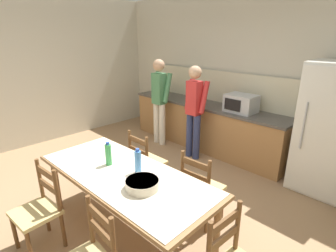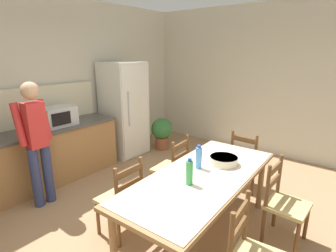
{
  "view_description": "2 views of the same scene",
  "coord_description": "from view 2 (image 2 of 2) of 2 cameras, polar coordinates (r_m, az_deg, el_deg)",
  "views": [
    {
      "loc": [
        2.28,
        -1.73,
        2.14
      ],
      "look_at": [
        0.16,
        0.37,
        1.1
      ],
      "focal_mm": 28.0,
      "sensor_mm": 36.0,
      "label": 1
    },
    {
      "loc": [
        -1.99,
        -1.61,
        2.01
      ],
      "look_at": [
        0.3,
        0.19,
        1.18
      ],
      "focal_mm": 28.0,
      "sensor_mm": 36.0,
      "label": 2
    }
  ],
  "objects": [
    {
      "name": "person_at_counter",
      "position": [
        3.76,
        -26.72,
        -2.45
      ],
      "size": [
        0.42,
        0.29,
        1.66
      ],
      "rotation": [
        0.0,
        0.0,
        1.57
      ],
      "color": "navy",
      "rests_on": "ground"
    },
    {
      "name": "chair_side_far_left",
      "position": [
        3.04,
        -10.05,
        -15.3
      ],
      "size": [
        0.43,
        0.41,
        0.91
      ],
      "rotation": [
        0.0,
        0.0,
        3.16
      ],
      "color": "brown",
      "rests_on": "ground"
    },
    {
      "name": "bottle_off_centre",
      "position": [
        2.91,
        6.71,
        -6.85
      ],
      "size": [
        0.07,
        0.07,
        0.27
      ],
      "color": "#4C8ED6",
      "rests_on": "dining_table"
    },
    {
      "name": "chair_side_near_right",
      "position": [
        3.17,
        23.92,
        -15.18
      ],
      "size": [
        0.43,
        0.42,
        0.91
      ],
      "rotation": [
        0.0,
        0.0,
        -0.04
      ],
      "color": "brown",
      "rests_on": "ground"
    },
    {
      "name": "refrigerator",
      "position": [
        5.23,
        -9.52,
        3.58
      ],
      "size": [
        0.72,
        0.73,
        1.82
      ],
      "color": "silver",
      "rests_on": "ground"
    },
    {
      "name": "microwave",
      "position": [
        4.44,
        -22.88,
        1.96
      ],
      "size": [
        0.5,
        0.39,
        0.3
      ],
      "color": "#B2B7BC",
      "rests_on": "kitchen_counter"
    },
    {
      "name": "wall_right",
      "position": [
        5.52,
        21.35,
        9.03
      ],
      "size": [
        0.12,
        5.2,
        2.9
      ],
      "primitive_type": "cube",
      "color": "beige",
      "rests_on": "ground"
    },
    {
      "name": "dining_table",
      "position": [
        2.86,
        7.46,
        -11.73
      ],
      "size": [
        2.15,
        0.96,
        0.76
      ],
      "rotation": [
        0.0,
        0.0,
        0.03
      ],
      "color": "olive",
      "rests_on": "ground"
    },
    {
      "name": "serving_bowl",
      "position": [
        3.08,
        12.03,
        -7.22
      ],
      "size": [
        0.32,
        0.32,
        0.09
      ],
      "color": "beige",
      "rests_on": "dining_table"
    },
    {
      "name": "chair_side_far_right",
      "position": [
        3.68,
        0.88,
        -9.25
      ],
      "size": [
        0.45,
        0.43,
        0.91
      ],
      "rotation": [
        0.0,
        0.0,
        3.21
      ],
      "color": "brown",
      "rests_on": "ground"
    },
    {
      "name": "wall_back",
      "position": [
        4.74,
        -26.85,
        7.47
      ],
      "size": [
        6.52,
        0.12,
        2.9
      ],
      "primitive_type": "cube",
      "color": "beige",
      "rests_on": "ground"
    },
    {
      "name": "bottle_near_centre",
      "position": [
        2.56,
        4.68,
        -10.03
      ],
      "size": [
        0.07,
        0.07,
        0.27
      ],
      "color": "green",
      "rests_on": "dining_table"
    },
    {
      "name": "kitchen_counter",
      "position": [
        4.34,
        -31.04,
        -7.61
      ],
      "size": [
        3.35,
        0.66,
        0.88
      ],
      "color": "#9E7042",
      "rests_on": "ground"
    },
    {
      "name": "potted_plant",
      "position": [
        5.52,
        -1.36,
        -1.18
      ],
      "size": [
        0.44,
        0.44,
        0.67
      ],
      "color": "brown",
      "rests_on": "ground"
    },
    {
      "name": "ground_plane",
      "position": [
        3.25,
        -0.67,
        -22.22
      ],
      "size": [
        8.32,
        8.32,
        0.0
      ],
      "primitive_type": "plane",
      "color": "#9E7A56"
    },
    {
      "name": "chair_head_end",
      "position": [
        4.1,
        16.64,
        -7.26
      ],
      "size": [
        0.42,
        0.44,
        0.91
      ],
      "rotation": [
        0.0,
        0.0,
        1.53
      ],
      "color": "brown",
      "rests_on": "ground"
    }
  ]
}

